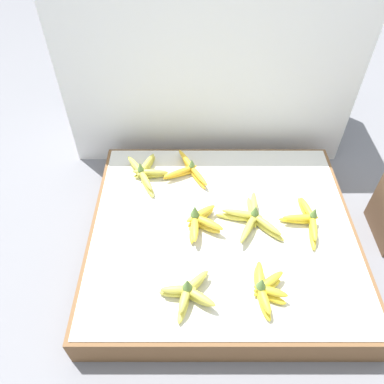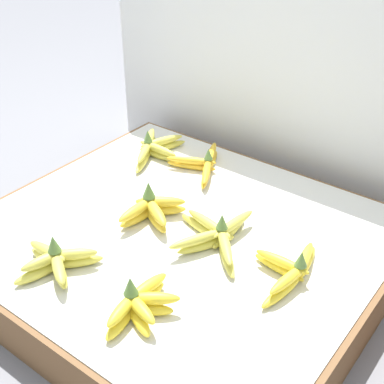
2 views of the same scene
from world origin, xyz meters
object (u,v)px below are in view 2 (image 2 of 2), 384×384
(banana_bunch_back_left, at_px, (154,148))
(banana_bunch_back_midleft, at_px, (203,164))
(banana_bunch_middle_midleft, at_px, (151,210))
(banana_bunch_front_midright, at_px, (139,304))
(banana_bunch_front_midleft, at_px, (56,261))
(banana_bunch_middle_right, at_px, (291,269))
(banana_bunch_middle_midright, at_px, (216,236))

(banana_bunch_back_left, height_order, banana_bunch_back_midleft, banana_bunch_back_left)
(banana_bunch_middle_midleft, relative_size, banana_bunch_back_midleft, 0.81)
(banana_bunch_front_midright, xyz_separation_m, banana_bunch_back_midleft, (-0.26, 0.59, -0.01))
(banana_bunch_front_midleft, height_order, banana_bunch_middle_right, banana_bunch_front_midleft)
(banana_bunch_front_midright, bearing_deg, banana_bunch_middle_midleft, 126.82)
(banana_bunch_front_midright, xyz_separation_m, banana_bunch_middle_right, (0.20, 0.30, -0.00))
(banana_bunch_front_midleft, bearing_deg, banana_bunch_middle_midright, 52.45)
(banana_bunch_front_midleft, bearing_deg, banana_bunch_middle_right, 34.58)
(banana_bunch_front_midleft, relative_size, banana_bunch_middle_right, 0.77)
(banana_bunch_front_midleft, bearing_deg, banana_bunch_front_midright, 2.93)
(banana_bunch_middle_midleft, height_order, banana_bunch_back_left, banana_bunch_middle_midleft)
(banana_bunch_front_midleft, xyz_separation_m, banana_bunch_middle_midleft, (0.04, 0.30, 0.00))
(banana_bunch_back_left, bearing_deg, banana_bunch_front_midleft, -71.35)
(banana_bunch_middle_midright, bearing_deg, banana_bunch_back_midleft, 131.44)
(banana_bunch_front_midleft, bearing_deg, banana_bunch_middle_midleft, 82.21)
(banana_bunch_front_midleft, distance_m, banana_bunch_back_left, 0.62)
(banana_bunch_middle_midleft, distance_m, banana_bunch_middle_midright, 0.20)
(banana_bunch_front_midright, bearing_deg, banana_bunch_back_left, 128.37)
(banana_bunch_front_midleft, relative_size, banana_bunch_front_midright, 0.98)
(banana_bunch_back_left, bearing_deg, banana_bunch_middle_midleft, -50.14)
(banana_bunch_front_midright, distance_m, banana_bunch_back_left, 0.73)
(banana_bunch_back_midleft, bearing_deg, banana_bunch_middle_midleft, -81.18)
(banana_bunch_front_midright, distance_m, banana_bunch_middle_midleft, 0.36)
(banana_bunch_front_midright, bearing_deg, banana_bunch_back_midleft, 113.97)
(banana_bunch_middle_midleft, relative_size, banana_bunch_middle_right, 0.74)
(banana_bunch_front_midleft, distance_m, banana_bunch_front_midright, 0.26)
(banana_bunch_middle_midleft, height_order, banana_bunch_middle_right, banana_bunch_middle_midleft)
(banana_bunch_front_midleft, height_order, banana_bunch_back_midleft, banana_bunch_front_midleft)
(banana_bunch_front_midright, relative_size, banana_bunch_middle_right, 0.78)
(banana_bunch_back_left, bearing_deg, banana_bunch_middle_midright, -31.23)
(banana_bunch_back_left, bearing_deg, banana_bunch_back_midleft, 4.51)
(banana_bunch_front_midright, height_order, banana_bunch_middle_right, banana_bunch_front_midright)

